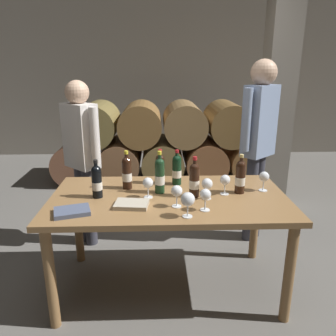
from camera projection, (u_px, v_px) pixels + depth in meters
The scene contains 23 objects.
ground_plane at pixel (169, 286), 2.62m from camera, with size 14.00×14.00×0.00m, color #66635E.
cellar_back_wall at pixel (161, 79), 6.21m from camera, with size 10.00×0.24×2.80m, color gray.
barrel_stack at pixel (162, 143), 4.94m from camera, with size 3.12×0.90×1.15m.
stone_pillar at pixel (277, 98), 3.80m from camera, with size 0.32×0.32×2.60m, color gray.
dining_table at pixel (169, 208), 2.42m from camera, with size 1.70×0.90×0.76m.
wine_bottle_0 at pixel (97, 181), 2.34m from camera, with size 0.07×0.07×0.28m.
wine_bottle_1 at pixel (177, 169), 2.60m from camera, with size 0.07×0.07×0.28m.
wine_bottle_2 at pixel (160, 175), 2.43m from camera, with size 0.07×0.07×0.32m.
wine_bottle_3 at pixel (194, 179), 2.35m from camera, with size 0.07×0.07×0.30m.
wine_bottle_4 at pixel (240, 176), 2.42m from camera, with size 0.07×0.07×0.29m.
wine_bottle_5 at pixel (160, 169), 2.62m from camera, with size 0.07×0.07×0.28m.
wine_bottle_6 at pixel (127, 172), 2.51m from camera, with size 0.07×0.07×0.30m.
wine_glass_0 at pixel (207, 184), 2.32m from camera, with size 0.08×0.08×0.15m.
wine_glass_1 at pixel (205, 195), 2.13m from camera, with size 0.07×0.07×0.15m.
wine_glass_2 at pixel (188, 200), 2.04m from camera, with size 0.09×0.09×0.16m.
wine_glass_3 at pixel (225, 181), 2.40m from camera, with size 0.07×0.07×0.15m.
wine_glass_4 at pixel (264, 177), 2.47m from camera, with size 0.08×0.08×0.15m.
wine_glass_5 at pixel (177, 192), 2.19m from camera, with size 0.08×0.08×0.15m.
wine_glass_6 at pixel (148, 184), 2.34m from camera, with size 0.07×0.07×0.15m.
tasting_notebook at pixel (132, 204), 2.22m from camera, with size 0.22×0.16×0.03m, color #B2A893.
leather_ledger at pixel (72, 211), 2.12m from camera, with size 0.22×0.16×0.03m, color #4C5670.
sommelier_presenting at pixel (259, 135), 3.05m from camera, with size 0.39×0.35×1.72m.
taster_seated_left at pixel (82, 150), 3.01m from camera, with size 0.38×0.36×1.54m.
Camera 1 is at (-0.08, -2.22, 1.67)m, focal length 35.59 mm.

